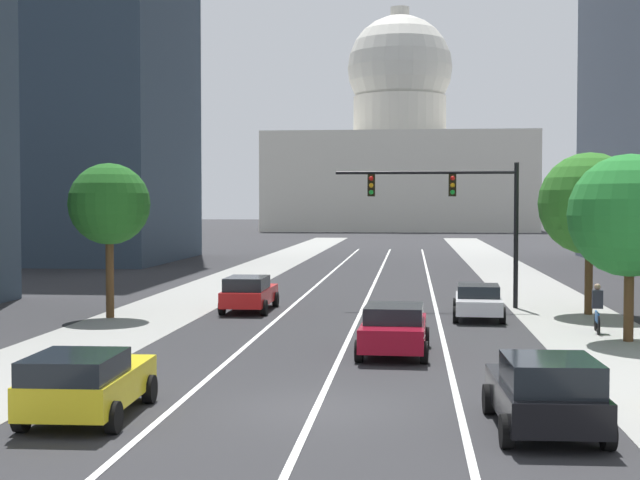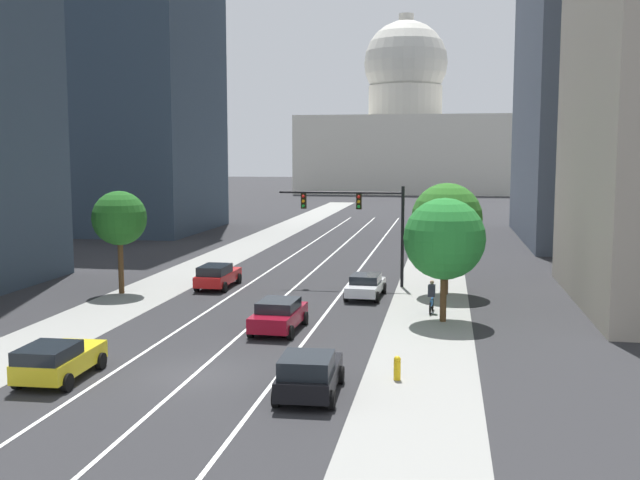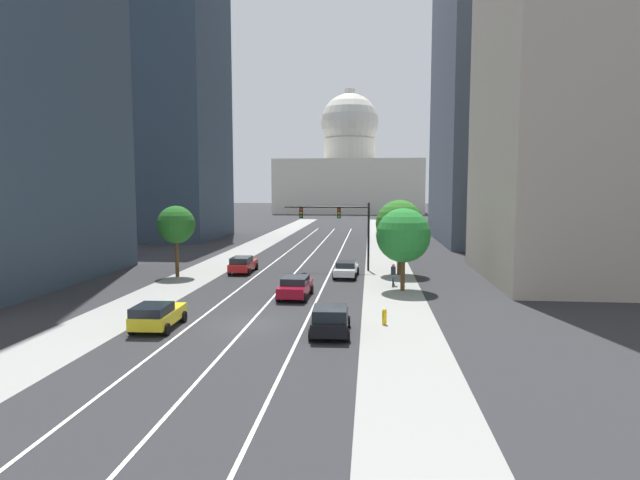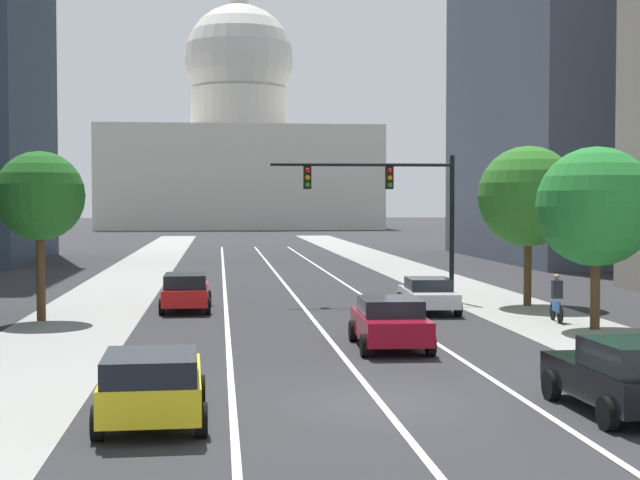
% 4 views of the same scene
% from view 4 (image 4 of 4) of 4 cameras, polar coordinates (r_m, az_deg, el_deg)
% --- Properties ---
extents(ground_plane, '(400.00, 400.00, 0.00)m').
position_cam_4_polar(ground_plane, '(59.99, -2.85, -1.79)').
color(ground_plane, '#2B2B2D').
extents(sidewalk_left, '(4.28, 130.00, 0.01)m').
position_cam_4_polar(sidewalk_left, '(55.14, -11.29, -2.18)').
color(sidewalk_left, gray).
rests_on(sidewalk_left, ground).
extents(sidewalk_right, '(4.28, 130.00, 0.01)m').
position_cam_4_polar(sidewalk_right, '(56.16, 6.02, -2.07)').
color(sidewalk_right, gray).
rests_on(sidewalk_right, ground).
extents(lane_stripe_left, '(0.16, 90.00, 0.01)m').
position_cam_4_polar(lane_stripe_left, '(44.95, -5.75, -3.15)').
color(lane_stripe_left, white).
rests_on(lane_stripe_left, ground).
extents(lane_stripe_center, '(0.16, 90.00, 0.01)m').
position_cam_4_polar(lane_stripe_center, '(45.07, -1.77, -3.13)').
color(lane_stripe_center, white).
rests_on(lane_stripe_center, ground).
extents(lane_stripe_right, '(0.16, 90.00, 0.01)m').
position_cam_4_polar(lane_stripe_right, '(45.42, 2.17, -3.09)').
color(lane_stripe_right, white).
rests_on(lane_stripe_right, ground).
extents(capitol_building, '(44.20, 26.02, 37.84)m').
position_cam_4_polar(capitol_building, '(156.45, -4.88, 5.52)').
color(capitol_building, beige).
rests_on(capitol_building, ground).
extents(car_red, '(1.95, 4.61, 1.49)m').
position_cam_4_polar(car_red, '(37.59, -8.06, -3.05)').
color(car_red, red).
rests_on(car_red, ground).
extents(car_yellow, '(2.16, 4.08, 1.47)m').
position_cam_4_polar(car_yellow, '(18.65, -10.07, -8.52)').
color(car_yellow, yellow).
rests_on(car_yellow, ground).
extents(car_white, '(2.13, 4.46, 1.33)m').
position_cam_4_polar(car_white, '(37.01, 6.53, -3.25)').
color(car_white, silver).
rests_on(car_white, ground).
extents(car_crimson, '(2.17, 4.41, 1.48)m').
position_cam_4_polar(car_crimson, '(27.76, 4.23, -4.93)').
color(car_crimson, maroon).
rests_on(car_crimson, ground).
extents(car_black, '(2.17, 4.12, 1.57)m').
position_cam_4_polar(car_black, '(20.07, 17.91, -7.75)').
color(car_black, black).
rests_on(car_black, ground).
extents(traffic_signal_mast, '(7.88, 0.39, 6.27)m').
position_cam_4_polar(traffic_signal_mast, '(40.37, 4.47, 2.71)').
color(traffic_signal_mast, black).
rests_on(traffic_signal_mast, ground).
extents(cyclist, '(0.39, 1.70, 1.72)m').
position_cam_4_polar(cyclist, '(34.64, 14.06, -3.43)').
color(cyclist, black).
rests_on(cyclist, ground).
extents(street_tree_far_right, '(4.00, 4.00, 6.12)m').
position_cam_4_polar(street_tree_far_right, '(32.86, 16.29, 1.93)').
color(street_tree_far_right, '#51381E').
rests_on(street_tree_far_right, ground).
extents(street_tree_near_left, '(3.20, 3.20, 6.10)m').
position_cam_4_polar(street_tree_near_left, '(35.29, -16.51, 2.52)').
color(street_tree_near_left, '#51381E').
rests_on(street_tree_near_left, ground).
extents(street_tree_mid_right, '(4.13, 4.13, 6.58)m').
position_cam_4_polar(street_tree_mid_right, '(39.71, 12.43, 2.57)').
color(street_tree_mid_right, '#51381E').
rests_on(street_tree_mid_right, ground).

